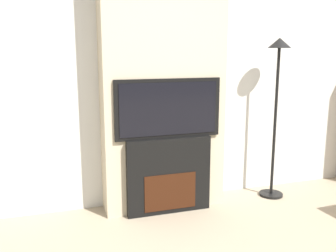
# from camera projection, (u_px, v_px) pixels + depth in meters

# --- Properties ---
(wall_back) EXTENTS (6.00, 0.06, 2.70)m
(wall_back) POSITION_uv_depth(u_px,v_px,m) (158.00, 69.00, 3.68)
(wall_back) COLOR silver
(wall_back) RESTS_ON ground_plane
(chimney_breast) EXTENTS (1.17, 0.30, 2.70)m
(chimney_breast) POSITION_uv_depth(u_px,v_px,m) (163.00, 70.00, 3.51)
(chimney_breast) COLOR beige
(chimney_breast) RESTS_ON ground_plane
(fireplace) EXTENTS (0.81, 0.15, 0.73)m
(fireplace) POSITION_uv_depth(u_px,v_px,m) (168.00, 175.00, 3.56)
(fireplace) COLOR black
(fireplace) RESTS_ON ground_plane
(television) EXTENTS (1.00, 0.07, 0.55)m
(television) POSITION_uv_depth(u_px,v_px,m) (168.00, 108.00, 3.43)
(television) COLOR black
(television) RESTS_ON fireplace
(floor_lamp) EXTENTS (0.25, 0.25, 1.65)m
(floor_lamp) POSITION_uv_depth(u_px,v_px,m) (277.00, 87.00, 3.79)
(floor_lamp) COLOR black
(floor_lamp) RESTS_ON ground_plane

